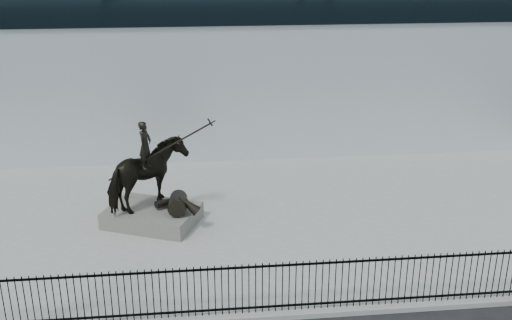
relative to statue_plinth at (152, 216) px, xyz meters
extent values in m
cube|color=gray|center=(3.44, -0.02, -0.36)|extent=(30.00, 12.00, 0.15)
cube|color=silver|center=(3.44, 12.98, 4.06)|extent=(44.00, 14.00, 9.00)
cube|color=black|center=(3.44, -5.77, -0.14)|extent=(22.00, 0.05, 0.05)
cube|color=black|center=(3.44, -5.77, 1.11)|extent=(22.00, 0.05, 0.05)
cube|color=black|center=(3.44, -5.77, 0.46)|extent=(22.00, 0.03, 1.50)
cube|color=#55534E|center=(0.00, 0.00, 0.00)|extent=(3.65, 3.14, 0.58)
imported|color=black|center=(0.00, 0.00, 1.51)|extent=(2.86, 3.05, 2.45)
imported|color=black|center=(-0.09, 0.04, 2.63)|extent=(0.60, 0.71, 1.65)
cylinder|color=black|center=(0.31, -0.13, 2.38)|extent=(3.64, 1.60, 2.49)
camera|label=1|loc=(1.60, -19.42, 9.19)|focal=42.00mm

